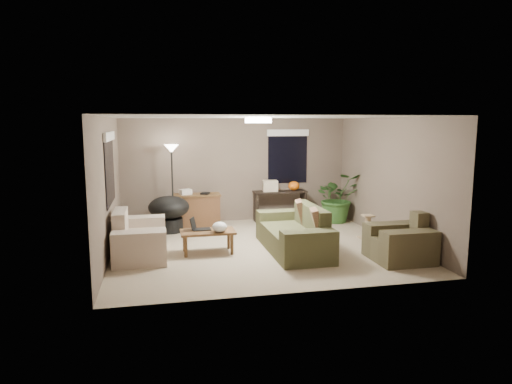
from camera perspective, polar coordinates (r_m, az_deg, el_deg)
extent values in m
plane|color=tan|center=(8.96, 0.27, -6.84)|extent=(5.50, 5.50, 0.00)
plane|color=white|center=(8.64, 0.28, 9.36)|extent=(5.50, 5.50, 0.00)
plane|color=#69594D|center=(11.15, -2.51, 2.75)|extent=(5.50, 0.00, 5.50)
plane|color=#69594D|center=(6.32, 5.19, -1.80)|extent=(5.50, 0.00, 5.50)
plane|color=#69594D|center=(8.55, -18.01, 0.54)|extent=(0.00, 5.00, 5.00)
plane|color=#69594D|center=(9.68, 16.38, 1.51)|extent=(0.00, 5.00, 5.00)
cube|color=#45472A|center=(8.66, 4.63, -5.98)|extent=(0.95, 1.48, 0.42)
cube|color=#434529|center=(8.68, 6.98, -3.11)|extent=(0.22, 1.48, 0.43)
cube|color=#47482B|center=(7.80, 6.61, -6.99)|extent=(0.95, 0.36, 0.60)
cube|color=brown|center=(9.50, 3.03, -4.09)|extent=(0.95, 0.36, 0.60)
cube|color=#8C7251|center=(8.24, 7.58, -3.64)|extent=(0.33, 0.49, 0.47)
cube|color=#8C7251|center=(9.07, 5.66, -2.47)|extent=(0.33, 0.49, 0.47)
cube|color=beige|center=(8.57, -14.20, -6.38)|extent=(0.90, 0.88, 0.42)
cube|color=beige|center=(8.49, -16.60, -3.66)|extent=(0.22, 0.88, 0.43)
cube|color=beige|center=(7.95, -14.37, -6.89)|extent=(0.90, 0.36, 0.60)
cube|color=beige|center=(9.15, -14.10, -4.84)|extent=(0.90, 0.36, 0.60)
cube|color=brown|center=(8.44, 17.45, -6.76)|extent=(0.95, 0.28, 0.42)
cube|color=brown|center=(8.52, 19.72, -3.78)|extent=(0.22, 0.28, 0.43)
cube|color=brown|center=(8.15, 18.59, -6.70)|extent=(0.95, 0.36, 0.60)
cube|color=#47412B|center=(8.68, 16.43, -5.66)|extent=(0.95, 0.36, 0.60)
cube|color=brown|center=(8.50, -6.05, -4.97)|extent=(1.00, 0.55, 0.04)
cylinder|color=brown|center=(8.32, -8.77, -6.80)|extent=(0.06, 0.06, 0.38)
cylinder|color=brown|center=(8.41, -3.02, -6.55)|extent=(0.06, 0.06, 0.38)
cylinder|color=brown|center=(8.71, -8.94, -6.11)|extent=(0.06, 0.06, 0.38)
cylinder|color=brown|center=(8.79, -3.44, -5.88)|extent=(0.06, 0.06, 0.38)
cube|color=black|center=(8.58, -6.79, -4.65)|extent=(0.34, 0.24, 0.02)
cube|color=black|center=(8.54, -7.88, -3.92)|extent=(0.14, 0.24, 0.22)
ellipsoid|color=white|center=(8.35, -4.58, -4.38)|extent=(0.35, 0.33, 0.19)
cube|color=brown|center=(10.76, -7.42, -2.34)|extent=(1.05, 0.45, 0.71)
cube|color=brown|center=(10.70, -7.45, -0.37)|extent=(1.10, 0.50, 0.04)
cube|color=silver|center=(10.67, -8.80, 0.01)|extent=(0.30, 0.27, 0.12)
cube|color=black|center=(10.66, -6.37, -0.17)|extent=(0.25, 0.27, 0.04)
cube|color=black|center=(11.13, 3.02, 0.04)|extent=(1.30, 0.40, 0.04)
cube|color=black|center=(11.05, 0.00, -1.98)|extent=(0.05, 0.38, 0.71)
cube|color=black|center=(11.36, 5.93, -1.73)|extent=(0.05, 0.38, 0.71)
cube|color=black|center=(11.23, 3.00, -2.88)|extent=(1.25, 0.36, 0.03)
ellipsoid|color=orange|center=(11.21, 4.75, 0.77)|extent=(0.32, 0.32, 0.23)
cube|color=beige|center=(11.05, 1.77, 0.78)|extent=(0.37, 0.29, 0.26)
cylinder|color=black|center=(10.32, -10.78, -4.06)|extent=(0.60, 0.60, 0.30)
ellipsoid|color=black|center=(10.24, -10.84, -1.88)|extent=(1.01, 1.01, 0.50)
cylinder|color=black|center=(10.69, -10.26, -4.37)|extent=(0.28, 0.28, 0.02)
cylinder|color=black|center=(10.53, -10.39, 0.35)|extent=(0.04, 0.04, 1.78)
cone|color=white|center=(10.44, -10.53, 5.35)|extent=(0.32, 0.32, 0.18)
cylinder|color=white|center=(8.64, 0.28, 8.96)|extent=(0.50, 0.50, 0.10)
imported|color=#2D5923|center=(11.23, 10.14, -1.33)|extent=(1.10, 1.22, 0.95)
cube|color=tan|center=(9.85, 13.73, -5.58)|extent=(0.32, 0.32, 0.03)
cylinder|color=tan|center=(9.79, 13.77, -4.25)|extent=(0.12, 0.12, 0.44)
cube|color=tan|center=(9.75, 13.82, -2.90)|extent=(0.22, 0.22, 0.03)
cube|color=black|center=(8.82, -17.82, 2.74)|extent=(0.01, 1.50, 1.30)
cube|color=white|center=(8.78, -17.87, 6.65)|extent=(0.05, 1.56, 0.16)
cube|color=black|center=(11.40, 3.97, 4.38)|extent=(1.00, 0.01, 1.30)
cube|color=white|center=(11.35, 4.03, 7.40)|extent=(1.06, 0.05, 0.16)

